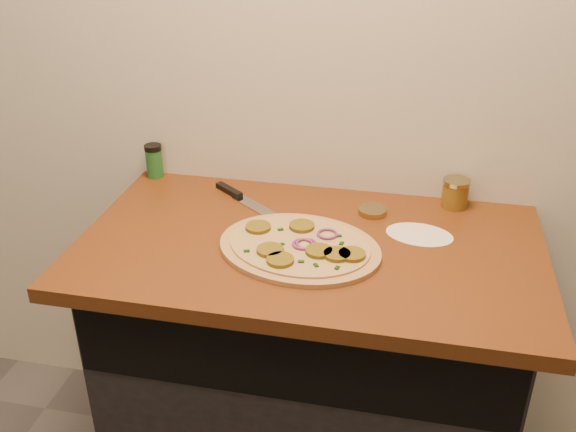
% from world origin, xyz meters
% --- Properties ---
extents(cabinet, '(1.10, 0.60, 0.86)m').
position_xyz_m(cabinet, '(0.00, 1.45, 0.43)').
color(cabinet, black).
rests_on(cabinet, ground).
extents(countertop, '(1.20, 0.70, 0.04)m').
position_xyz_m(countertop, '(0.00, 1.42, 0.88)').
color(countertop, '#623012').
rests_on(countertop, cabinet).
extents(pizza, '(0.49, 0.49, 0.03)m').
position_xyz_m(pizza, '(-0.02, 1.37, 0.91)').
color(pizza, tan).
rests_on(pizza, countertop).
extents(chefs_knife, '(0.25, 0.20, 0.02)m').
position_xyz_m(chefs_knife, '(-0.24, 1.62, 0.91)').
color(chefs_knife, '#B7BAC1').
rests_on(chefs_knife, countertop).
extents(mason_jar_lid, '(0.10, 0.10, 0.02)m').
position_xyz_m(mason_jar_lid, '(0.14, 1.61, 0.91)').
color(mason_jar_lid, '#928554').
rests_on(mason_jar_lid, countertop).
extents(salsa_jar, '(0.08, 0.08, 0.08)m').
position_xyz_m(salsa_jar, '(0.37, 1.70, 0.94)').
color(salsa_jar, '#A62F10').
rests_on(salsa_jar, countertop).
extents(spice_shaker, '(0.05, 0.05, 0.11)m').
position_xyz_m(spice_shaker, '(-0.55, 1.72, 0.95)').
color(spice_shaker, '#1D5D28').
rests_on(spice_shaker, countertop).
extents(flour_spill, '(0.20, 0.20, 0.00)m').
position_xyz_m(flour_spill, '(0.28, 1.51, 0.90)').
color(flour_spill, silver).
rests_on(flour_spill, countertop).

